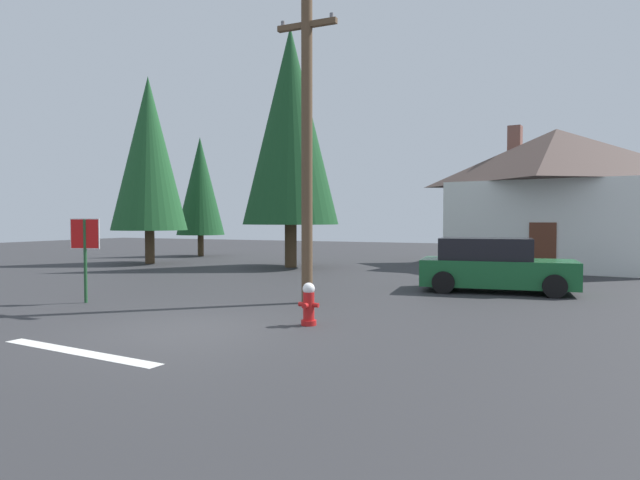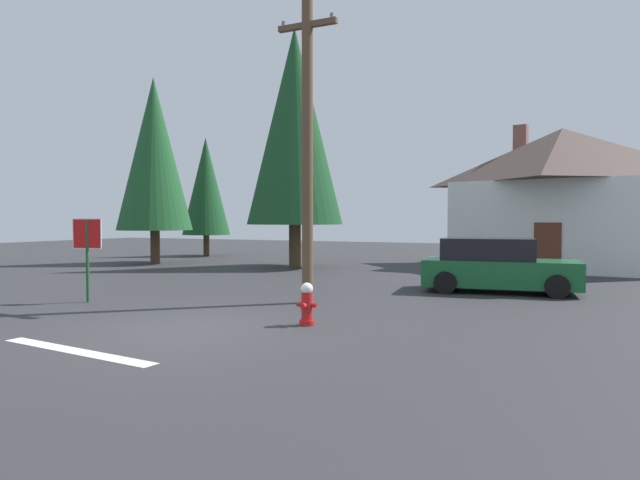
# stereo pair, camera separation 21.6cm
# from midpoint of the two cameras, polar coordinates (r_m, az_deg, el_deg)

# --- Properties ---
(ground_plane) EXTENTS (80.00, 80.00, 0.10)m
(ground_plane) POSITION_cam_midpoint_polar(r_m,az_deg,el_deg) (10.99, -14.69, -9.29)
(ground_plane) COLOR #2D2D30
(lane_stop_bar) EXTENTS (3.49, 0.63, 0.01)m
(lane_stop_bar) POSITION_cam_midpoint_polar(r_m,az_deg,el_deg) (9.73, -24.53, -10.58)
(lane_stop_bar) COLOR silver
(lane_stop_bar) RESTS_ON ground
(stop_sign_near) EXTENTS (0.74, 0.26, 2.14)m
(stop_sign_near) POSITION_cam_midpoint_polar(r_m,az_deg,el_deg) (15.08, -23.71, -0.26)
(stop_sign_near) COLOR #1E4C28
(stop_sign_near) RESTS_ON ground
(fire_hydrant) EXTENTS (0.43, 0.37, 0.86)m
(fire_hydrant) POSITION_cam_midpoint_polar(r_m,az_deg,el_deg) (10.99, -1.76, -6.73)
(fire_hydrant) COLOR red
(fire_hydrant) RESTS_ON ground
(utility_pole) EXTENTS (1.60, 0.28, 7.56)m
(utility_pole) POSITION_cam_midpoint_polar(r_m,az_deg,el_deg) (13.90, -1.83, 9.74)
(utility_pole) COLOR brown
(utility_pole) RESTS_ON ground
(house) EXTENTS (9.45, 8.27, 6.60)m
(house) POSITION_cam_midpoint_polar(r_m,az_deg,el_deg) (26.37, 23.16, 4.29)
(house) COLOR silver
(house) RESTS_ON ground
(parked_car) EXTENTS (4.49, 2.41, 1.57)m
(parked_car) POSITION_cam_midpoint_polar(r_m,az_deg,el_deg) (16.78, 17.35, -2.61)
(parked_car) COLOR #195B2D
(parked_car) RESTS_ON ground
(pine_tree_tall_left) EXTENTS (3.57, 3.57, 8.93)m
(pine_tree_tall_left) POSITION_cam_midpoint_polar(r_m,az_deg,el_deg) (27.63, -17.67, 8.58)
(pine_tree_tall_left) COLOR #4C3823
(pine_tree_tall_left) RESTS_ON ground
(pine_tree_mid_left) EXTENTS (2.74, 2.74, 6.85)m
(pine_tree_mid_left) POSITION_cam_midpoint_polar(r_m,az_deg,el_deg) (32.32, -12.59, 5.50)
(pine_tree_mid_left) COLOR #4C3823
(pine_tree_mid_left) RESTS_ON ground
(pine_tree_short_left) EXTENTS (4.23, 4.23, 10.56)m
(pine_tree_short_left) POSITION_cam_midpoint_polar(r_m,az_deg,el_deg) (24.52, -3.36, 11.78)
(pine_tree_short_left) COLOR #4C3823
(pine_tree_short_left) RESTS_ON ground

